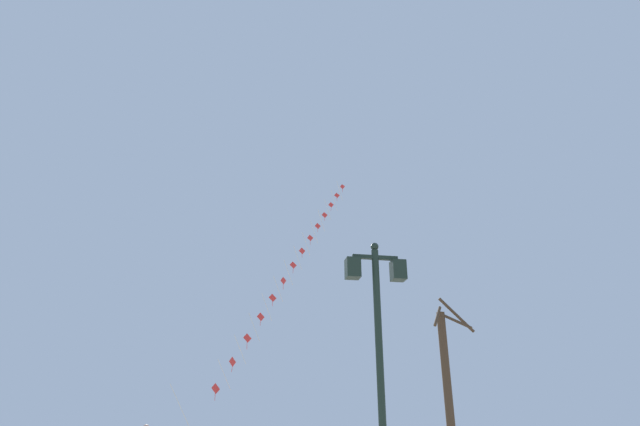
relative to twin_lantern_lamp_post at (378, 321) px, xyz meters
name	(u,v)px	position (x,y,z in m)	size (l,w,h in m)	color
twin_lantern_lamp_post	(378,321)	(0.00, 0.00, 0.00)	(1.21, 0.28, 5.08)	#1E2D23
kite_train	(291,269)	(-0.04, 15.50, 5.60)	(8.88, 12.40, 17.09)	brown
bare_tree	(449,393)	(2.92, 3.81, -1.05)	(1.47, 0.86, 4.98)	#4C3826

